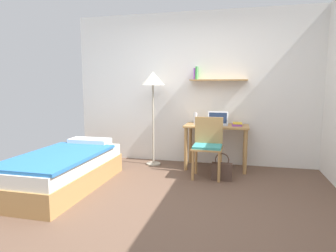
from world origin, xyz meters
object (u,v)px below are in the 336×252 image
desk (216,134)px  water_bottle (195,119)px  handbag (222,171)px  book_stack (237,124)px  laptop (218,121)px  standing_lamp (153,84)px  desk_chair (208,144)px  bed (64,170)px

desk → water_bottle: (-0.34, -0.06, 0.24)m
desk → water_bottle: size_ratio=5.07×
handbag → book_stack: bearing=71.7°
laptop → desk: bearing=-112.4°
water_bottle → handbag: bearing=-48.5°
standing_lamp → water_bottle: size_ratio=7.87×
desk_chair → laptop: bearing=79.1°
desk → book_stack: (0.32, -0.02, 0.17)m
standing_lamp → book_stack: standing_lamp is taller
bed → handbag: size_ratio=4.62×
desk_chair → desk: bearing=80.0°
desk_chair → handbag: bearing=-26.2°
book_stack → handbag: 0.86m
book_stack → laptop: bearing=170.7°
bed → handbag: bed is taller
bed → handbag: bearing=21.8°
bed → laptop: 2.46m
bed → standing_lamp: standing_lamp is taller
laptop → book_stack: bearing=-9.3°
desk_chair → standing_lamp: standing_lamp is taller
water_bottle → desk_chair: bearing=-59.3°
bed → standing_lamp: 1.99m
desk → book_stack: size_ratio=5.10×
bed → standing_lamp: (0.83, 1.39, 1.15)m
standing_lamp → laptop: bearing=3.0°
water_bottle → bed: bearing=-139.2°
laptop → book_stack: size_ratio=1.66×
standing_lamp → handbag: 1.83m
bed → desk: 2.39m
standing_lamp → laptop: (1.08, 0.06, -0.61)m
laptop → bed: bearing=-143.0°
water_bottle → book_stack: water_bottle is taller
water_bottle → book_stack: 0.67m
handbag → standing_lamp: bearing=154.5°
desk_chair → book_stack: bearing=48.8°
desk_chair → water_bottle: 0.59m
bed → standing_lamp: bearing=59.0°
desk → handbag: desk is taller
desk_chair → laptop: size_ratio=2.68×
desk_chair → book_stack: size_ratio=4.44×
desk_chair → standing_lamp: 1.40m
desk_chair → standing_lamp: (-0.98, 0.46, 0.89)m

